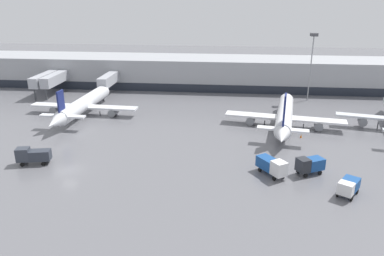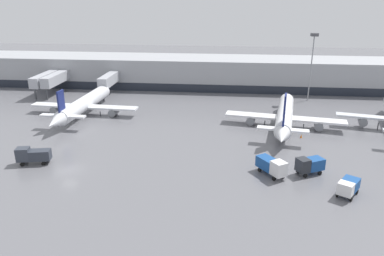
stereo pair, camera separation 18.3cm
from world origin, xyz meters
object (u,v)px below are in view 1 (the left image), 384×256
at_px(service_truck_0, 349,186).
at_px(apron_light_mast_2, 313,48).
at_px(service_truck_2, 272,165).
at_px(traffic_cone_0, 301,136).
at_px(service_truck_3, 33,155).
at_px(parked_jet_2, 285,116).
at_px(service_truck_1, 310,164).
at_px(parked_jet_0, 83,104).

bearing_deg(service_truck_0, apron_light_mast_2, -151.17).
relative_size(service_truck_0, service_truck_2, 0.81).
xyz_separation_m(traffic_cone_0, apron_light_mast_2, (6.53, 29.14, 13.78)).
xyz_separation_m(service_truck_3, traffic_cone_0, (47.36, 17.30, -1.26)).
xyz_separation_m(service_truck_0, apron_light_mast_2, (3.79, 51.85, 12.69)).
bearing_deg(service_truck_3, parked_jet_2, -164.06).
relative_size(service_truck_0, apron_light_mast_2, 0.26).
bearing_deg(apron_light_mast_2, service_truck_3, -139.24).
distance_m(service_truck_2, service_truck_3, 39.83).
xyz_separation_m(service_truck_1, traffic_cone_0, (1.47, 16.28, -1.26)).
bearing_deg(apron_light_mast_2, service_truck_1, -99.98).
distance_m(service_truck_1, apron_light_mast_2, 47.79).
bearing_deg(apron_light_mast_2, service_truck_2, -106.83).
xyz_separation_m(parked_jet_0, parked_jet_2, (46.56, -4.02, 0.03)).
distance_m(parked_jet_2, traffic_cone_0, 7.29).
bearing_deg(service_truck_2, parked_jet_0, -158.57).
height_order(parked_jet_2, service_truck_0, parked_jet_2).
height_order(service_truck_0, apron_light_mast_2, apron_light_mast_2).
height_order(parked_jet_2, service_truck_1, parked_jet_2).
relative_size(service_truck_1, service_truck_2, 0.86).
bearing_deg(service_truck_1, parked_jet_0, -57.02).
height_order(service_truck_2, apron_light_mast_2, apron_light_mast_2).
xyz_separation_m(service_truck_0, service_truck_3, (-50.10, 5.41, 0.17)).
height_order(service_truck_0, service_truck_1, service_truck_1).
distance_m(parked_jet_2, service_truck_2, 24.30).
bearing_deg(apron_light_mast_2, parked_jet_2, -111.96).
relative_size(service_truck_2, service_truck_3, 0.99).
xyz_separation_m(parked_jet_2, traffic_cone_0, (2.62, -6.45, -2.17)).
height_order(service_truck_1, traffic_cone_0, service_truck_1).
distance_m(parked_jet_0, traffic_cone_0, 50.33).
bearing_deg(service_truck_2, service_truck_1, 65.02).
height_order(parked_jet_0, service_truck_3, parked_jet_0).
distance_m(service_truck_1, service_truck_2, 6.15).
height_order(parked_jet_0, parked_jet_2, parked_jet_2).
bearing_deg(parked_jet_2, traffic_cone_0, -148.63).
height_order(service_truck_2, traffic_cone_0, service_truck_2).
xyz_separation_m(service_truck_2, apron_light_mast_2, (14.06, 46.47, 12.50)).
height_order(parked_jet_0, apron_light_mast_2, apron_light_mast_2).
distance_m(parked_jet_0, service_truck_2, 50.09).
distance_m(parked_jet_0, apron_light_mast_2, 59.90).
bearing_deg(service_truck_3, apron_light_mast_2, -151.27).
height_order(service_truck_1, service_truck_3, service_truck_3).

